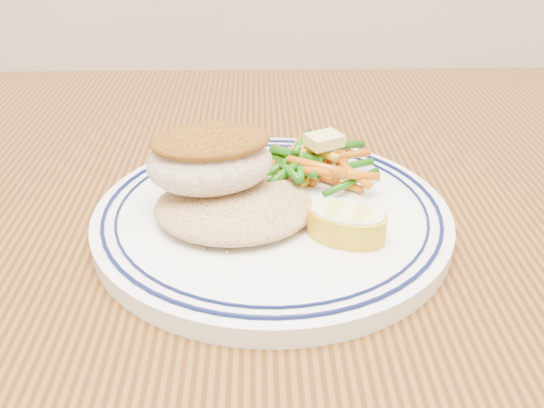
{
  "coord_description": "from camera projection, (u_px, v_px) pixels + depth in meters",
  "views": [
    {
      "loc": [
        0.01,
        -0.35,
        1.0
      ],
      "look_at": [
        0.02,
        0.05,
        0.77
      ],
      "focal_mm": 40.0,
      "sensor_mm": 36.0,
      "label": 1
    }
  ],
  "objects": [
    {
      "name": "rice_pilaf",
      "position": [
        234.0,
        203.0,
        0.45
      ],
      "size": [
        0.12,
        0.11,
        0.02
      ],
      "primitive_type": "ellipsoid",
      "color": "#A68153",
      "rests_on": "plate"
    },
    {
      "name": "lemon_wedge",
      "position": [
        346.0,
        222.0,
        0.43
      ],
      "size": [
        0.07,
        0.07,
        0.02
      ],
      "color": "gold",
      "rests_on": "plate"
    },
    {
      "name": "vegetable_pile",
      "position": [
        310.0,
        163.0,
        0.51
      ],
      "size": [
        0.1,
        0.1,
        0.03
      ],
      "color": "gold",
      "rests_on": "plate"
    },
    {
      "name": "plate",
      "position": [
        272.0,
        216.0,
        0.47
      ],
      "size": [
        0.27,
        0.27,
        0.02
      ],
      "color": "white",
      "rests_on": "dining_table"
    },
    {
      "name": "butter_pat",
      "position": [
        324.0,
        140.0,
        0.5
      ],
      "size": [
        0.03,
        0.03,
        0.01
      ],
      "primitive_type": "cube",
      "rotation": [
        0.0,
        0.0,
        0.48
      ],
      "color": "#E9D272",
      "rests_on": "vegetable_pile"
    },
    {
      "name": "fish_fillet",
      "position": [
        210.0,
        158.0,
        0.45
      ],
      "size": [
        0.11,
        0.09,
        0.05
      ],
      "color": "beige",
      "rests_on": "rice_pilaf"
    },
    {
      "name": "dining_table",
      "position": [
        247.0,
        364.0,
        0.48
      ],
      "size": [
        1.5,
        0.9,
        0.75
      ],
      "color": "#47270E",
      "rests_on": "ground"
    }
  ]
}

